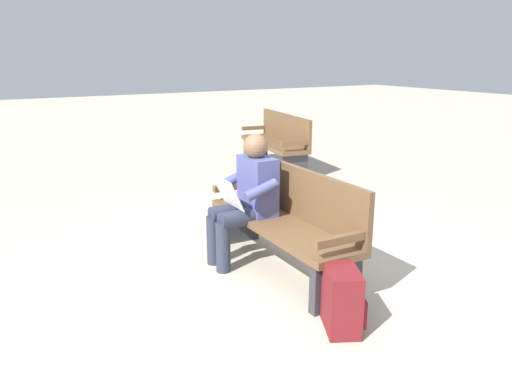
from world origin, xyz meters
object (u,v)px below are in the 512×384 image
bench_near (287,219)px  backpack (343,300)px  bench_far (277,141)px  person_seated (247,196)px

bench_near → backpack: size_ratio=4.08×
bench_near → bench_far: (3.45, -2.12, 0.00)m
person_seated → bench_far: person_seated is taller
bench_near → person_seated: (0.32, 0.23, 0.17)m
person_seated → backpack: size_ratio=2.66×
backpack → bench_far: bench_far is taller
bench_far → bench_near: bearing=157.7°
bench_near → bench_far: size_ratio=0.98×
person_seated → bench_far: size_ratio=0.64×
bench_near → bench_far: same height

